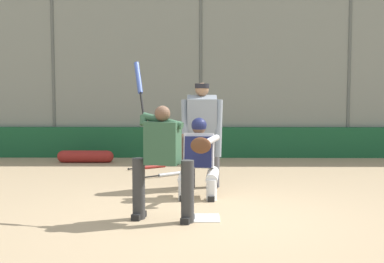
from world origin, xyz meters
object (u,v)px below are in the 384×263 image
(umpire_home, at_px, (202,132))
(spare_bat_near_backstop, at_px, (152,167))
(batter_at_plate, at_px, (162,158))
(catcher_behind_plate, at_px, (199,157))
(spare_bat_by_padding, at_px, (167,175))
(equipment_bag_dugout_side, at_px, (85,157))

(umpire_home, height_order, spare_bat_near_backstop, umpire_home)
(batter_at_plate, xyz_separation_m, catcher_behind_plate, (-0.47, -1.39, -0.16))
(catcher_behind_plate, xyz_separation_m, spare_bat_by_padding, (0.60, -1.94, -0.61))
(catcher_behind_plate, bearing_deg, equipment_bag_dugout_side, -50.88)
(umpire_home, distance_m, spare_bat_by_padding, 1.59)
(equipment_bag_dugout_side, bearing_deg, spare_bat_near_backstop, 151.66)
(batter_at_plate, bearing_deg, spare_bat_by_padding, -71.89)
(catcher_behind_plate, bearing_deg, spare_bat_near_backstop, -66.45)
(spare_bat_by_padding, bearing_deg, equipment_bag_dugout_side, 98.19)
(catcher_behind_plate, bearing_deg, batter_at_plate, 76.34)
(umpire_home, relative_size, spare_bat_near_backstop, 2.37)
(batter_at_plate, relative_size, catcher_behind_plate, 1.66)
(equipment_bag_dugout_side, bearing_deg, spare_bat_by_padding, 137.02)
(batter_at_plate, xyz_separation_m, umpire_home, (-0.52, -2.21, 0.15))
(catcher_behind_plate, height_order, spare_bat_by_padding, catcher_behind_plate)
(catcher_behind_plate, bearing_deg, umpire_home, -88.77)
(umpire_home, height_order, spare_bat_by_padding, umpire_home)
(batter_at_plate, height_order, spare_bat_by_padding, batter_at_plate)
(spare_bat_near_backstop, distance_m, equipment_bag_dugout_side, 1.78)
(batter_at_plate, bearing_deg, catcher_behind_plate, -92.89)
(equipment_bag_dugout_side, bearing_deg, batter_at_plate, 111.94)
(catcher_behind_plate, xyz_separation_m, umpire_home, (-0.05, -0.82, 0.31))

